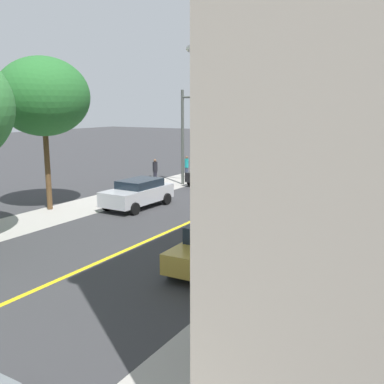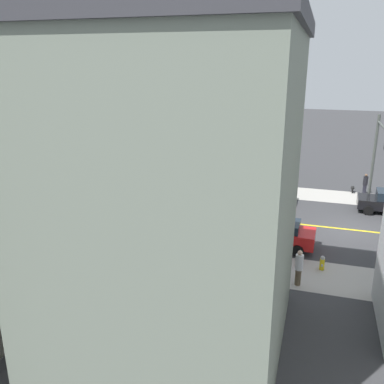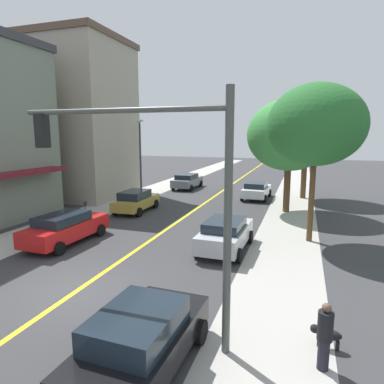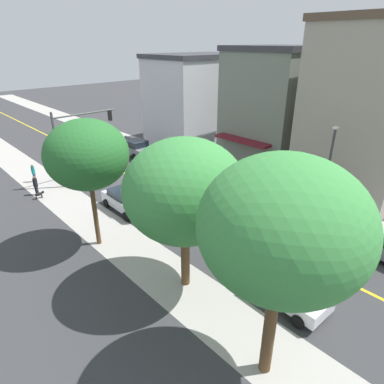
% 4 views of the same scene
% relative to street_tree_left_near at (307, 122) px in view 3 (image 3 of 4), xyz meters
% --- Properties ---
extents(ground_plane, '(140.00, 140.00, 0.00)m').
position_rel_street_tree_left_near_xyz_m(ground_plane, '(-7.44, -21.02, -6.41)').
color(ground_plane, '#38383A').
extents(sidewalk_right, '(3.27, 126.00, 0.01)m').
position_rel_street_tree_left_near_xyz_m(sidewalk_right, '(-0.75, -21.02, -6.41)').
color(sidewalk_right, '#ADA8A0').
rests_on(sidewalk_right, ground).
extents(road_centerline_stripe, '(0.20, 126.00, 0.00)m').
position_rel_street_tree_left_near_xyz_m(road_centerline_stripe, '(-7.44, -21.02, -6.41)').
color(road_centerline_stripe, yellow).
rests_on(road_centerline_stripe, ground).
extents(tan_rowhouse, '(12.05, 7.79, 13.40)m').
position_rel_street_tree_left_near_xyz_m(tan_rowhouse, '(-20.76, -4.94, 0.30)').
color(tan_rowhouse, '#A39989').
rests_on(tan_rowhouse, ground).
extents(street_tree_left_near, '(5.47, 5.47, 8.77)m').
position_rel_street_tree_left_near_xyz_m(street_tree_left_near, '(0.00, 0.00, 0.00)').
color(street_tree_left_near, brown).
rests_on(street_tree_left_near, ground).
extents(street_tree_right_corner, '(4.72, 4.72, 7.89)m').
position_rel_street_tree_left_near_xyz_m(street_tree_right_corner, '(0.37, -12.41, -0.54)').
color(street_tree_right_corner, brown).
rests_on(street_tree_right_corner, ground).
extents(street_tree_left_far, '(5.80, 5.80, 7.86)m').
position_rel_street_tree_left_near_xyz_m(street_tree_left_far, '(-1.11, -5.85, -1.04)').
color(street_tree_left_far, brown).
rests_on(street_tree_left_far, ground).
extents(parking_meter, '(0.12, 0.18, 1.26)m').
position_rel_street_tree_left_near_xyz_m(parking_meter, '(-12.98, -12.65, -5.58)').
color(parking_meter, '#4C4C51').
rests_on(parking_meter, ground).
extents(traffic_light_mast, '(5.71, 0.32, 6.51)m').
position_rel_street_tree_left_near_xyz_m(traffic_light_mast, '(-3.50, -22.55, -2.04)').
color(traffic_light_mast, '#474C47').
rests_on(traffic_light_mast, ground).
extents(street_lamp, '(0.70, 0.36, 6.68)m').
position_rel_street_tree_left_near_xyz_m(street_lamp, '(-13.18, -4.56, -2.31)').
color(street_lamp, '#38383D').
rests_on(street_lamp, ground).
extents(red_sedan_left_curb, '(2.15, 4.81, 1.55)m').
position_rel_street_tree_left_near_xyz_m(red_sedan_left_curb, '(-11.27, -16.66, -5.59)').
color(red_sedan_left_curb, red).
rests_on(red_sedan_left_curb, ground).
extents(grey_sedan_left_curb, '(2.15, 4.72, 1.49)m').
position_rel_street_tree_left_near_xyz_m(grey_sedan_left_curb, '(-11.20, 1.78, -5.62)').
color(grey_sedan_left_curb, slate).
rests_on(grey_sedan_left_curb, ground).
extents(gold_sedan_left_curb, '(2.07, 4.42, 1.52)m').
position_rel_street_tree_left_near_xyz_m(gold_sedan_left_curb, '(-11.25, -9.21, -5.62)').
color(gold_sedan_left_curb, '#B29338').
rests_on(gold_sedan_left_curb, ground).
extents(white_sedan_right_curb, '(2.22, 4.34, 1.43)m').
position_rel_street_tree_left_near_xyz_m(white_sedan_right_curb, '(-3.77, -1.63, -5.65)').
color(white_sedan_right_curb, silver).
rests_on(white_sedan_right_curb, ground).
extents(black_sedan_right_curb, '(2.23, 4.28, 1.55)m').
position_rel_street_tree_left_near_xyz_m(black_sedan_right_curb, '(-3.45, -23.83, -5.61)').
color(black_sedan_right_curb, black).
rests_on(black_sedan_right_curb, ground).
extents(silver_sedan_right_curb, '(2.14, 4.34, 1.51)m').
position_rel_street_tree_left_near_xyz_m(silver_sedan_right_curb, '(-3.43, -15.14, -5.61)').
color(silver_sedan_right_curb, '#B7BABF').
rests_on(silver_sedan_right_curb, ground).
extents(pedestrian_black_shirt, '(0.35, 0.35, 1.65)m').
position_rel_street_tree_left_near_xyz_m(pedestrian_black_shirt, '(0.55, -22.47, -5.55)').
color(pedestrian_black_shirt, black).
rests_on(pedestrian_black_shirt, ground).
extents(small_dog, '(0.78, 0.31, 0.59)m').
position_rel_street_tree_left_near_xyz_m(small_dog, '(0.66, -21.61, -6.03)').
color(small_dog, black).
rests_on(small_dog, ground).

